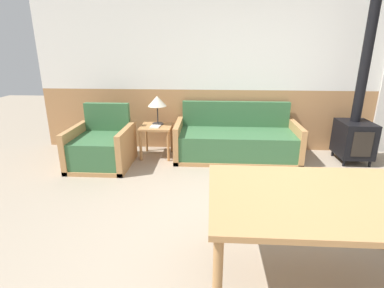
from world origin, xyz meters
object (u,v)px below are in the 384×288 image
object	(u,v)px
dining_table	(325,204)
wood_stove	(356,124)
couch	(236,142)
armchair	(102,148)
table_lamp	(157,102)
side_table	(156,131)

from	to	relation	value
dining_table	wood_stove	xyz separation A→B (m)	(1.38, 2.61, -0.08)
couch	dining_table	bearing A→B (deg)	-81.48
couch	armchair	xyz separation A→B (m)	(-2.01, -0.44, 0.01)
couch	wood_stove	distance (m)	1.80
table_lamp	wood_stove	world-z (taller)	wood_stove
dining_table	armchair	bearing A→B (deg)	137.56
table_lamp	dining_table	world-z (taller)	table_lamp
couch	side_table	size ratio (longest dim) A/B	3.77
couch	wood_stove	size ratio (longest dim) A/B	0.81
dining_table	wood_stove	distance (m)	2.95
table_lamp	side_table	bearing A→B (deg)	-99.99
armchair	dining_table	distance (m)	3.29
table_lamp	couch	bearing A→B (deg)	-4.14
armchair	dining_table	world-z (taller)	armchair
couch	armchair	size ratio (longest dim) A/B	2.18
side_table	couch	bearing A→B (deg)	-0.23
couch	dining_table	xyz separation A→B (m)	(0.40, -2.64, 0.41)
side_table	armchair	bearing A→B (deg)	-149.22
couch	armchair	bearing A→B (deg)	-167.71
armchair	table_lamp	distance (m)	1.10
table_lamp	armchair	bearing A→B (deg)	-145.15
couch	dining_table	size ratio (longest dim) A/B	1.18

